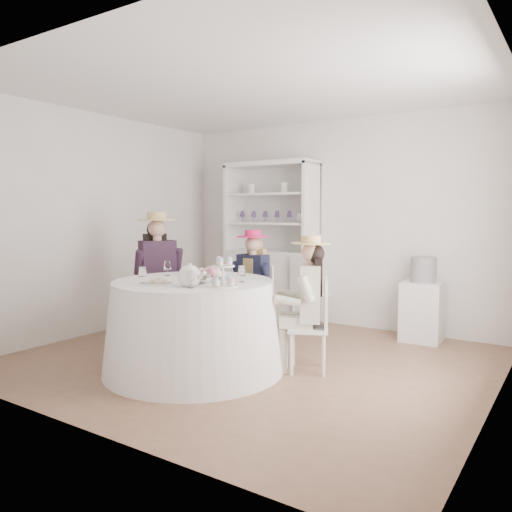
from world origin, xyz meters
The scene contains 23 objects.
ground centered at (0.00, 0.00, 0.00)m, with size 4.50×4.50×0.00m, color brown.
ceiling centered at (0.00, 0.00, 2.70)m, with size 4.50×4.50×0.00m, color white.
wall_back centered at (0.00, 2.00, 1.35)m, with size 4.50×4.50×0.00m, color silver.
wall_front centered at (0.00, -2.00, 1.35)m, with size 4.50×4.50×0.00m, color silver.
wall_left centered at (-2.25, 0.00, 1.35)m, with size 4.50×4.50×0.00m, color silver.
wall_right centered at (2.25, 0.00, 1.35)m, with size 4.50×4.50×0.00m, color silver.
tea_table centered at (-0.25, -0.58, 0.43)m, with size 1.69×1.69×0.86m.
hutch centered at (-0.84, 1.77, 0.77)m, with size 1.40×0.76×2.18m.
side_table centered at (1.25, 1.72, 0.35)m, with size 0.44×0.44×0.69m, color silver.
hatbox centered at (1.25, 1.72, 0.84)m, with size 0.29×0.29×0.29m, color black.
guest_left centered at (-1.20, -0.08, 0.84)m, with size 0.63×0.58×1.50m.
guest_mid centered at (-0.31, 0.49, 0.73)m, with size 0.47×0.49×1.30m.
guest_right centered at (0.66, -0.01, 0.72)m, with size 0.54×0.49×1.28m.
spare_chair centered at (-0.16, 1.53, 0.50)m, with size 0.45×0.45×0.94m.
teacup_a centered at (-0.48, -0.41, 0.89)m, with size 0.09×0.09×0.07m, color white.
teacup_b centered at (-0.21, -0.31, 0.89)m, with size 0.06×0.06×0.06m, color white.
teacup_c centered at (-0.06, -0.40, 0.89)m, with size 0.09×0.09×0.07m, color white.
flower_bowl centered at (-0.08, -0.66, 0.88)m, with size 0.20×0.20×0.05m, color white.
flower_arrangement centered at (-0.04, -0.61, 0.95)m, with size 0.18×0.18×0.07m.
table_teapot centered at (-0.03, -0.89, 0.95)m, with size 0.28×0.20×0.21m.
sandwich_plate centered at (-0.35, -0.93, 0.87)m, with size 0.25×0.25×0.05m.
cupcake_stand centered at (0.21, -0.74, 0.95)m, with size 0.27×0.27×0.25m.
stemware_set centered at (-0.25, -0.58, 0.93)m, with size 0.97×0.94×0.15m.
Camera 1 is at (2.78, -4.12, 1.49)m, focal length 35.00 mm.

